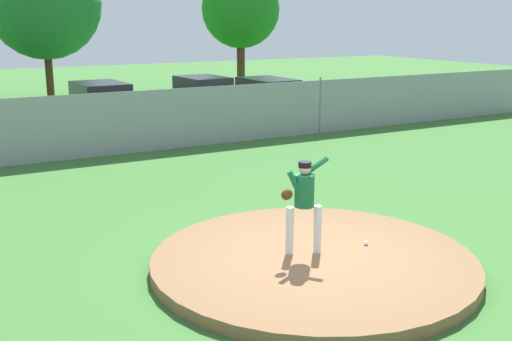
# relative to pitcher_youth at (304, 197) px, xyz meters

# --- Properties ---
(ground_plane) EXTENTS (80.00, 80.00, 0.00)m
(ground_plane) POSITION_rel_pitcher_youth_xyz_m (0.09, 5.82, -1.16)
(ground_plane) COLOR #386B2D
(asphalt_strip) EXTENTS (44.00, 7.00, 0.01)m
(asphalt_strip) POSITION_rel_pitcher_youth_xyz_m (0.09, 14.32, -1.15)
(asphalt_strip) COLOR #2B2B2D
(asphalt_strip) RESTS_ON ground_plane
(pitchers_mound) EXTENTS (5.31, 5.31, 0.19)m
(pitchers_mound) POSITION_rel_pitcher_youth_xyz_m (0.09, -0.18, -1.06)
(pitchers_mound) COLOR brown
(pitchers_mound) RESTS_ON ground_plane
(pitcher_youth) EXTENTS (0.82, 0.32, 1.62)m
(pitcher_youth) POSITION_rel_pitcher_youth_xyz_m (0.00, 0.00, 0.00)
(pitcher_youth) COLOR silver
(pitcher_youth) RESTS_ON pitchers_mound
(baseball) EXTENTS (0.07, 0.07, 0.07)m
(baseball) POSITION_rel_pitcher_youth_xyz_m (1.16, -0.21, -0.92)
(baseball) COLOR white
(baseball) RESTS_ON pitchers_mound
(chainlink_fence) EXTENTS (35.57, 0.07, 1.97)m
(chainlink_fence) POSITION_rel_pitcher_youth_xyz_m (0.09, 9.82, -0.22)
(chainlink_fence) COLOR gray
(chainlink_fence) RESTS_ON ground_plane
(parked_car_teal) EXTENTS (1.95, 4.83, 1.55)m
(parked_car_teal) POSITION_rel_pitcher_youth_xyz_m (7.65, 14.24, -0.40)
(parked_car_teal) COLOR #146066
(parked_car_teal) RESTS_ON ground_plane
(parked_car_charcoal) EXTENTS (1.98, 4.48, 1.69)m
(parked_car_charcoal) POSITION_rel_pitcher_youth_xyz_m (0.74, 14.60, -0.35)
(parked_car_charcoal) COLOR #232328
(parked_car_charcoal) RESTS_ON ground_plane
(parked_car_champagne) EXTENTS (1.93, 4.10, 1.75)m
(parked_car_champagne) POSITION_rel_pitcher_youth_xyz_m (4.70, 14.26, -0.33)
(parked_car_champagne) COLOR tan
(parked_car_champagne) RESTS_ON ground_plane
(traffic_cone_orange) EXTENTS (0.40, 0.40, 0.55)m
(traffic_cone_orange) POSITION_rel_pitcher_youth_xyz_m (3.10, 16.07, -0.89)
(traffic_cone_orange) COLOR orange
(traffic_cone_orange) RESTS_ON asphalt_strip
(tree_broad_right) EXTENTS (5.59, 5.59, 7.53)m
(tree_broad_right) POSITION_rel_pitcher_youth_xyz_m (0.91, 24.63, 3.57)
(tree_broad_right) COLOR #4C331E
(tree_broad_right) RESTS_ON ground_plane
(tree_tall_centre) EXTENTS (4.46, 4.46, 6.73)m
(tree_tall_centre) POSITION_rel_pitcher_youth_xyz_m (11.67, 24.21, 3.33)
(tree_tall_centre) COLOR #4C331E
(tree_tall_centre) RESTS_ON ground_plane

